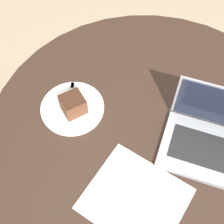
# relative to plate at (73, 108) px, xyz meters

# --- Properties ---
(ground_plane) EXTENTS (12.00, 12.00, 0.00)m
(ground_plane) POSITION_rel_plate_xyz_m (0.29, -0.05, -0.73)
(ground_plane) COLOR gray
(dining_table) EXTENTS (1.16, 1.16, 0.73)m
(dining_table) POSITION_rel_plate_xyz_m (0.29, -0.05, -0.15)
(dining_table) COLOR black
(dining_table) RESTS_ON ground_plane
(paper_document) EXTENTS (0.37, 0.36, 0.00)m
(paper_document) POSITION_rel_plate_xyz_m (0.24, -0.31, -0.00)
(paper_document) COLOR white
(paper_document) RESTS_ON dining_table
(plate) EXTENTS (0.23, 0.23, 0.01)m
(plate) POSITION_rel_plate_xyz_m (0.00, 0.00, 0.00)
(plate) COLOR white
(plate) RESTS_ON dining_table
(cake_slice) EXTENTS (0.11, 0.11, 0.07)m
(cake_slice) POSITION_rel_plate_xyz_m (0.01, -0.01, 0.04)
(cake_slice) COLOR brown
(cake_slice) RESTS_ON plate
(fork) EXTENTS (0.03, 0.17, 0.00)m
(fork) POSITION_rel_plate_xyz_m (-0.01, 0.04, 0.01)
(fork) COLOR silver
(fork) RESTS_ON plate
(laptop) EXTENTS (0.37, 0.30, 0.21)m
(laptop) POSITION_rel_plate_xyz_m (0.49, -0.11, 0.03)
(laptop) COLOR gray
(laptop) RESTS_ON dining_table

